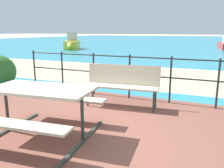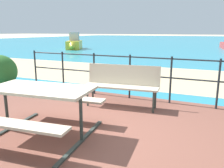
# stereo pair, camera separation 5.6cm
# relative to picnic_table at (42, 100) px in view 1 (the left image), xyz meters

# --- Properties ---
(ground_plane) EXTENTS (240.00, 240.00, 0.00)m
(ground_plane) POSITION_rel_picnic_table_xyz_m (0.49, 0.22, -0.65)
(ground_plane) COLOR beige
(patio_paving) EXTENTS (6.40, 5.20, 0.06)m
(patio_paving) POSITION_rel_picnic_table_xyz_m (0.49, 0.22, -0.62)
(patio_paving) COLOR brown
(patio_paving) RESTS_ON ground
(sea_water) EXTENTS (90.00, 90.00, 0.01)m
(sea_water) POSITION_rel_picnic_table_xyz_m (0.49, 40.22, -0.65)
(sea_water) COLOR teal
(sea_water) RESTS_ON ground
(beach_strip) EXTENTS (54.04, 5.14, 0.01)m
(beach_strip) POSITION_rel_picnic_table_xyz_m (0.49, 5.94, -0.65)
(beach_strip) COLOR tan
(beach_strip) RESTS_ON ground
(picnic_table) EXTENTS (1.75, 1.72, 0.78)m
(picnic_table) POSITION_rel_picnic_table_xyz_m (0.00, 0.00, 0.00)
(picnic_table) COLOR #BCAD93
(picnic_table) RESTS_ON patio_paving
(park_bench) EXTENTS (1.64, 0.59, 0.90)m
(park_bench) POSITION_rel_picnic_table_xyz_m (0.56, 1.92, -0.05)
(park_bench) COLOR #BCAD93
(park_bench) RESTS_ON patio_paving
(railing_fence) EXTENTS (5.94, 0.04, 1.07)m
(railing_fence) POSITION_rel_picnic_table_xyz_m (0.49, 2.57, 0.06)
(railing_fence) COLOR #1E2328
(railing_fence) RESTS_ON patio_paving
(boat_mid) EXTENTS (2.47, 3.65, 1.57)m
(boat_mid) POSITION_rel_picnic_table_xyz_m (-10.23, 16.28, -0.13)
(boat_mid) COLOR yellow
(boat_mid) RESTS_ON sea_water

